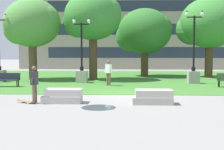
# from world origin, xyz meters

# --- Properties ---
(ground_plane) EXTENTS (140.00, 140.00, 0.00)m
(ground_plane) POSITION_xyz_m (0.00, 0.00, 0.00)
(ground_plane) COLOR gray
(grass_lawn) EXTENTS (40.00, 20.00, 0.02)m
(grass_lawn) POSITION_xyz_m (0.00, 10.00, 0.01)
(grass_lawn) COLOR #3D752D
(grass_lawn) RESTS_ON ground
(concrete_block_center) EXTENTS (1.80, 0.90, 0.64)m
(concrete_block_center) POSITION_xyz_m (-2.77, -2.60, 0.31)
(concrete_block_center) COLOR #BCB7B2
(concrete_block_center) RESTS_ON ground
(concrete_block_left) EXTENTS (1.80, 0.90, 0.64)m
(concrete_block_left) POSITION_xyz_m (1.37, -2.75, 0.31)
(concrete_block_left) COLOR #B2ADA3
(concrete_block_left) RESTS_ON ground
(person_skateboarder) EXTENTS (0.27, 0.62, 1.71)m
(person_skateboarder) POSITION_xyz_m (-4.02, -2.85, 0.96)
(person_skateboarder) COLOR brown
(person_skateboarder) RESTS_ON ground
(skateboard) EXTENTS (1.00, 0.63, 0.14)m
(skateboard) POSITION_xyz_m (-4.44, -2.83, 0.09)
(skateboard) COLOR olive
(skateboard) RESTS_ON ground
(puddle) EXTENTS (1.49, 1.49, 0.01)m
(puddle) POSITION_xyz_m (-1.01, -3.80, 0.00)
(puddle) COLOR #47515B
(puddle) RESTS_ON ground
(park_bench_near_right) EXTENTS (1.81, 0.58, 0.90)m
(park_bench_near_right) POSITION_xyz_m (-7.84, 3.59, 0.54)
(park_bench_near_right) COLOR #1E232D
(park_bench_near_right) RESTS_ON grass_lawn
(lamp_post_center) EXTENTS (1.32, 0.80, 4.85)m
(lamp_post_center) POSITION_xyz_m (-3.14, 6.36, 1.01)
(lamp_post_center) COLOR #ADA89E
(lamp_post_center) RESTS_ON grass_lawn
(lamp_post_right) EXTENTS (1.32, 0.80, 5.32)m
(lamp_post_right) POSITION_xyz_m (5.12, 6.23, 1.09)
(lamp_post_right) COLOR gray
(lamp_post_right) RESTS_ON grass_lawn
(tree_far_left) EXTENTS (4.91, 4.67, 6.66)m
(tree_far_left) POSITION_xyz_m (-7.60, 8.76, 4.61)
(tree_far_left) COLOR brown
(tree_far_left) RESTS_ON grass_lawn
(tree_near_left) EXTENTS (5.20, 4.95, 6.32)m
(tree_near_left) POSITION_xyz_m (1.86, 12.49, 4.16)
(tree_near_left) COLOR #4C3823
(tree_near_left) RESTS_ON grass_lawn
(tree_far_right) EXTENTS (4.92, 4.68, 7.25)m
(tree_far_right) POSITION_xyz_m (-2.60, 8.95, 5.18)
(tree_far_right) COLOR #4C3823
(tree_far_right) RESTS_ON grass_lawn
(tree_near_right) EXTENTS (5.56, 5.30, 7.15)m
(tree_near_right) POSITION_xyz_m (7.59, 11.69, 4.84)
(tree_near_right) COLOR #4C3823
(tree_near_right) RESTS_ON grass_lawn
(person_bystander_near_lawn) EXTENTS (0.65, 0.67, 1.71)m
(person_bystander_near_lawn) POSITION_xyz_m (-1.03, 4.55, 0.98)
(person_bystander_near_lawn) COLOR brown
(person_bystander_near_lawn) RESTS_ON grass_lawn
(building_facade_distant) EXTENTS (31.68, 1.03, 12.13)m
(building_facade_distant) POSITION_xyz_m (1.86, 24.50, 6.06)
(building_facade_distant) COLOR gray
(building_facade_distant) RESTS_ON ground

